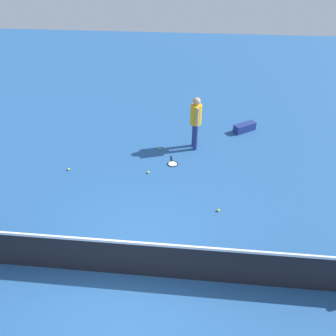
{
  "coord_description": "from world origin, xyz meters",
  "views": [
    {
      "loc": [
        -1.22,
        3.88,
        5.49
      ],
      "look_at": [
        -0.6,
        -2.45,
        0.9
      ],
      "focal_mm": 34.37,
      "sensor_mm": 36.0,
      "label": 1
    }
  ],
  "objects_px": {
    "player_near_side": "(196,119)",
    "tennis_racket_near_player": "(173,163)",
    "tennis_ball_by_net": "(148,172)",
    "equipment_bag": "(245,127)",
    "tennis_ball_baseline": "(160,149)",
    "tennis_ball_near_player": "(218,210)",
    "tennis_ball_midcourt": "(69,169)"
  },
  "relations": [
    {
      "from": "tennis_ball_by_net",
      "to": "equipment_bag",
      "type": "relative_size",
      "value": 0.08
    },
    {
      "from": "tennis_ball_baseline",
      "to": "tennis_racket_near_player",
      "type": "bearing_deg",
      "value": 122.75
    },
    {
      "from": "player_near_side",
      "to": "tennis_ball_baseline",
      "type": "distance_m",
      "value": 1.47
    },
    {
      "from": "tennis_ball_baseline",
      "to": "tennis_ball_midcourt",
      "type": "bearing_deg",
      "value": 28.37
    },
    {
      "from": "tennis_ball_by_net",
      "to": "tennis_ball_midcourt",
      "type": "bearing_deg",
      "value": 1.86
    },
    {
      "from": "tennis_ball_by_net",
      "to": "tennis_ball_baseline",
      "type": "height_order",
      "value": "same"
    },
    {
      "from": "tennis_ball_near_player",
      "to": "tennis_ball_by_net",
      "type": "xyz_separation_m",
      "value": [
        1.95,
        -1.38,
        0.0
      ]
    },
    {
      "from": "tennis_ball_by_net",
      "to": "tennis_ball_near_player",
      "type": "bearing_deg",
      "value": 144.63
    },
    {
      "from": "tennis_ball_midcourt",
      "to": "equipment_bag",
      "type": "distance_m",
      "value": 6.03
    },
    {
      "from": "tennis_ball_by_net",
      "to": "tennis_ball_midcourt",
      "type": "distance_m",
      "value": 2.31
    },
    {
      "from": "tennis_racket_near_player",
      "to": "tennis_ball_near_player",
      "type": "height_order",
      "value": "tennis_ball_near_player"
    },
    {
      "from": "tennis_ball_midcourt",
      "to": "equipment_bag",
      "type": "xyz_separation_m",
      "value": [
        -5.3,
        -2.86,
        0.11
      ]
    },
    {
      "from": "tennis_ball_by_net",
      "to": "equipment_bag",
      "type": "distance_m",
      "value": 4.09
    },
    {
      "from": "tennis_ball_midcourt",
      "to": "tennis_ball_baseline",
      "type": "height_order",
      "value": "same"
    },
    {
      "from": "tennis_racket_near_player",
      "to": "tennis_ball_baseline",
      "type": "bearing_deg",
      "value": -57.25
    },
    {
      "from": "tennis_ball_by_net",
      "to": "tennis_racket_near_player",
      "type": "bearing_deg",
      "value": -139.84
    },
    {
      "from": "tennis_ball_by_net",
      "to": "tennis_ball_midcourt",
      "type": "height_order",
      "value": "same"
    },
    {
      "from": "player_near_side",
      "to": "equipment_bag",
      "type": "bearing_deg",
      "value": -143.89
    },
    {
      "from": "tennis_ball_by_net",
      "to": "player_near_side",
      "type": "bearing_deg",
      "value": -129.64
    },
    {
      "from": "tennis_racket_near_player",
      "to": "tennis_ball_near_player",
      "type": "relative_size",
      "value": 9.17
    },
    {
      "from": "tennis_ball_near_player",
      "to": "tennis_ball_baseline",
      "type": "xyz_separation_m",
      "value": [
        1.76,
        -2.66,
        0.0
      ]
    },
    {
      "from": "tennis_ball_near_player",
      "to": "tennis_ball_midcourt",
      "type": "bearing_deg",
      "value": -17.07
    },
    {
      "from": "tennis_ball_by_net",
      "to": "tennis_ball_baseline",
      "type": "xyz_separation_m",
      "value": [
        -0.19,
        -1.27,
        0.0
      ]
    },
    {
      "from": "equipment_bag",
      "to": "player_near_side",
      "type": "bearing_deg",
      "value": 36.11
    },
    {
      "from": "equipment_bag",
      "to": "tennis_ball_by_net",
      "type": "bearing_deg",
      "value": 42.96
    },
    {
      "from": "player_near_side",
      "to": "tennis_ball_midcourt",
      "type": "bearing_deg",
      "value": 24.1
    },
    {
      "from": "player_near_side",
      "to": "tennis_racket_near_player",
      "type": "distance_m",
      "value": 1.52
    },
    {
      "from": "tennis_racket_near_player",
      "to": "equipment_bag",
      "type": "relative_size",
      "value": 0.74
    },
    {
      "from": "tennis_racket_near_player",
      "to": "tennis_ball_near_player",
      "type": "distance_m",
      "value": 2.33
    },
    {
      "from": "tennis_racket_near_player",
      "to": "tennis_ball_baseline",
      "type": "distance_m",
      "value": 0.86
    },
    {
      "from": "tennis_racket_near_player",
      "to": "equipment_bag",
      "type": "height_order",
      "value": "equipment_bag"
    },
    {
      "from": "tennis_racket_near_player",
      "to": "tennis_ball_midcourt",
      "type": "relative_size",
      "value": 9.17
    }
  ]
}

